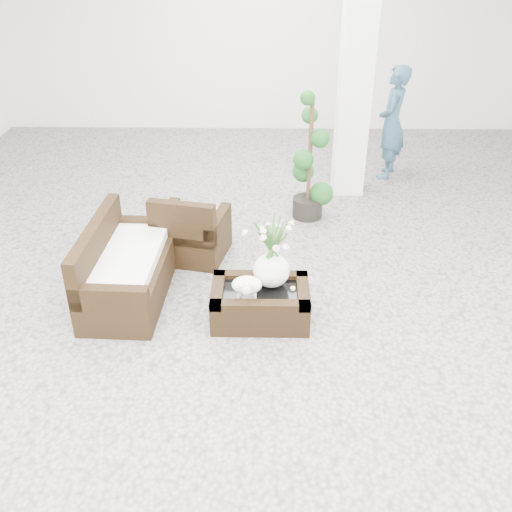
{
  "coord_description": "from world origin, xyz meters",
  "views": [
    {
      "loc": [
        0.08,
        -4.68,
        3.3
      ],
      "look_at": [
        0.0,
        -0.1,
        0.62
      ],
      "focal_mm": 41.0,
      "sensor_mm": 36.0,
      "label": 1
    }
  ],
  "objects_px": {
    "armchair": "(192,224)",
    "loveseat": "(128,261)",
    "coffee_table": "(260,304)",
    "topiary": "(310,158)"
  },
  "relations": [
    {
      "from": "armchair",
      "to": "loveseat",
      "type": "bearing_deg",
      "value": 69.03
    },
    {
      "from": "coffee_table",
      "to": "loveseat",
      "type": "distance_m",
      "value": 1.37
    },
    {
      "from": "armchair",
      "to": "topiary",
      "type": "height_order",
      "value": "topiary"
    },
    {
      "from": "armchair",
      "to": "topiary",
      "type": "bearing_deg",
      "value": -131.37
    },
    {
      "from": "coffee_table",
      "to": "loveseat",
      "type": "height_order",
      "value": "loveseat"
    },
    {
      "from": "topiary",
      "to": "loveseat",
      "type": "bearing_deg",
      "value": -135.95
    },
    {
      "from": "armchair",
      "to": "loveseat",
      "type": "height_order",
      "value": "loveseat"
    },
    {
      "from": "topiary",
      "to": "coffee_table",
      "type": "bearing_deg",
      "value": -104.65
    },
    {
      "from": "armchair",
      "to": "topiary",
      "type": "xyz_separation_m",
      "value": [
        1.33,
        0.99,
        0.4
      ]
    },
    {
      "from": "coffee_table",
      "to": "loveseat",
      "type": "xyz_separation_m",
      "value": [
        -1.29,
        0.38,
        0.23
      ]
    }
  ]
}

